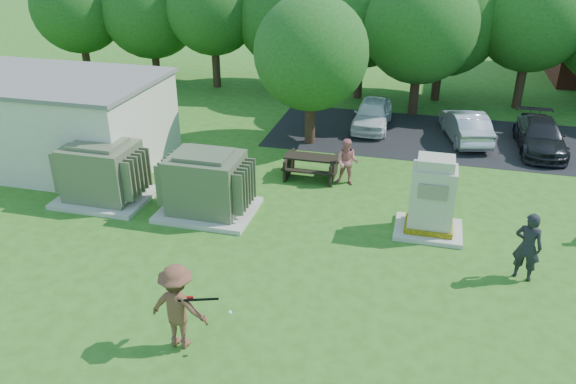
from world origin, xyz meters
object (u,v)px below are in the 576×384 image
(transformer_right, at_px, (207,185))
(car_white, at_px, (372,114))
(batter, at_px, (178,307))
(picnic_table, at_px, (311,164))
(car_dark, at_px, (540,136))
(person_by_generator, at_px, (528,246))
(car_silver_a, at_px, (465,126))
(person_at_picnic, at_px, (347,162))
(transformer_left, at_px, (103,173))
(generator_cabinet, at_px, (432,200))

(transformer_right, distance_m, car_white, 10.41)
(car_white, bearing_deg, batter, -98.30)
(picnic_table, bearing_deg, car_dark, 30.54)
(person_by_generator, height_order, car_silver_a, person_by_generator)
(picnic_table, bearing_deg, person_by_generator, -35.84)
(person_at_picnic, xyz_separation_m, car_white, (0.14, 6.31, -0.19))
(transformer_right, bearing_deg, person_by_generator, -8.33)
(transformer_left, height_order, transformer_right, same)
(car_dark, bearing_deg, transformer_left, -151.25)
(transformer_right, bearing_deg, picnic_table, 53.35)
(transformer_right, relative_size, person_at_picnic, 1.77)
(person_by_generator, xyz_separation_m, person_at_picnic, (-5.43, 4.62, -0.11))
(person_by_generator, relative_size, car_silver_a, 0.49)
(car_silver_a, bearing_deg, transformer_left, 23.71)
(picnic_table, bearing_deg, generator_cabinet, -35.17)
(transformer_left, xyz_separation_m, car_silver_a, (11.85, 8.95, -0.32))
(generator_cabinet, xyz_separation_m, car_silver_a, (1.21, 8.47, -0.42))
(generator_cabinet, bearing_deg, car_silver_a, 81.85)
(transformer_right, distance_m, generator_cabinet, 6.95)
(batter, distance_m, car_white, 15.75)
(person_by_generator, bearing_deg, generator_cabinet, -17.23)
(batter, distance_m, car_silver_a, 16.27)
(transformer_left, bearing_deg, person_at_picnic, 22.86)
(generator_cabinet, relative_size, person_at_picnic, 1.43)
(transformer_right, distance_m, person_at_picnic, 5.13)
(car_white, xyz_separation_m, car_dark, (6.96, -1.03, -0.04))
(transformer_left, bearing_deg, batter, -47.68)
(transformer_left, xyz_separation_m, transformer_right, (3.70, 0.00, 0.00))
(generator_cabinet, xyz_separation_m, picnic_table, (-4.31, 3.04, -0.55))
(person_by_generator, xyz_separation_m, car_white, (-5.29, 10.93, -0.31))
(transformer_left, relative_size, picnic_table, 1.56)
(car_silver_a, bearing_deg, batter, 53.60)
(transformer_left, xyz_separation_m, person_at_picnic, (7.68, 3.24, -0.12))
(transformer_left, distance_m, person_by_generator, 13.19)
(person_by_generator, distance_m, car_silver_a, 10.41)
(picnic_table, height_order, person_by_generator, person_by_generator)
(transformer_left, xyz_separation_m, car_dark, (14.78, 8.52, -0.36))
(transformer_left, distance_m, picnic_table, 7.25)
(person_at_picnic, xyz_separation_m, car_silver_a, (4.17, 5.71, -0.20))
(picnic_table, xyz_separation_m, car_silver_a, (5.53, 5.43, 0.14))
(transformer_left, bearing_deg, generator_cabinet, 2.62)
(generator_cabinet, xyz_separation_m, car_white, (-2.81, 9.06, -0.41))
(batter, distance_m, person_at_picnic, 9.52)
(generator_cabinet, height_order, picnic_table, generator_cabinet)
(generator_cabinet, height_order, car_white, generator_cabinet)
(car_silver_a, xyz_separation_m, car_dark, (2.93, -0.44, -0.04))
(transformer_right, bearing_deg, batter, -73.51)
(transformer_left, bearing_deg, car_white, 50.68)
(car_white, bearing_deg, car_silver_a, -8.18)
(batter, bearing_deg, person_at_picnic, -100.82)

